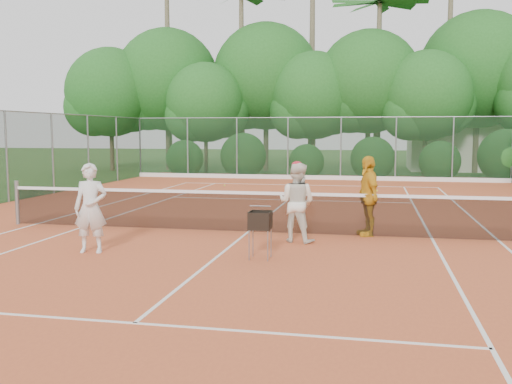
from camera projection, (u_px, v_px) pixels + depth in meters
The scene contains 14 objects.
ground at pixel (248, 233), 13.19m from camera, with size 120.00×120.00×0.00m, color #2A4D1B.
clay_court at pixel (248, 233), 13.19m from camera, with size 18.00×36.00×0.02m, color #C6572D.
club_building at pixel (477, 145), 34.61m from camera, with size 8.00×5.00×3.00m, color beige.
tennis_net at pixel (248, 211), 13.13m from camera, with size 11.97×0.10×1.10m.
player_white at pixel (91, 208), 10.94m from camera, with size 0.63×0.41×1.73m, color silver.
player_center_grp at pixel (297, 202), 12.01m from camera, with size 0.96×0.84×1.71m.
player_yellow at pixel (368, 196), 12.72m from camera, with size 1.05×0.44×1.79m, color gold.
ball_hopper at pixel (260, 221), 10.40m from camera, with size 0.38×0.38×0.88m.
stray_ball_a at pixel (225, 185), 24.30m from camera, with size 0.07×0.07×0.07m, color #B7D932.
stray_ball_b at pixel (295, 186), 24.08m from camera, with size 0.07×0.07×0.07m, color #B1C82E.
stray_ball_c at pixel (377, 191), 22.16m from camera, with size 0.07×0.07×0.07m, color #DAEF37.
court_markings at pixel (248, 232), 13.19m from camera, with size 11.03×23.83×0.01m.
fence_back at pixel (314, 148), 27.64m from camera, with size 18.07×0.07×3.00m.
tropical_treeline at pixel (350, 82), 32.05m from camera, with size 32.10×8.49×15.03m.
Camera 1 is at (2.81, -12.71, 2.36)m, focal length 40.00 mm.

